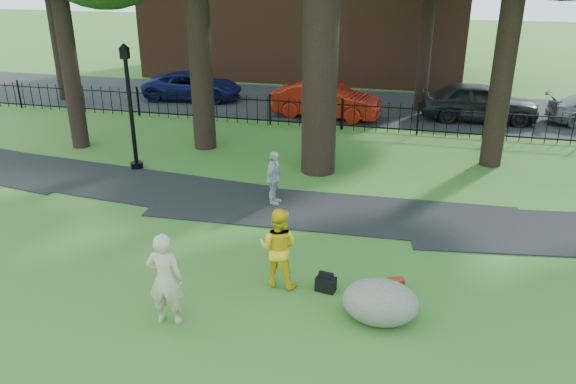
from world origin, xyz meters
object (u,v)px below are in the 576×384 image
(boulder, at_px, (380,299))
(red_sedan, at_px, (326,100))
(lamppost, at_px, (131,110))
(man, at_px, (278,248))
(woman, at_px, (165,279))

(boulder, xyz_separation_m, red_sedan, (-3.64, 14.45, 0.34))
(boulder, relative_size, lamppost, 0.36)
(man, distance_m, boulder, 2.36)
(boulder, bearing_deg, woman, -164.76)
(boulder, bearing_deg, lamppost, 142.64)
(man, height_order, red_sedan, man)
(woman, xyz_separation_m, red_sedan, (0.25, 15.51, -0.17))
(woman, height_order, man, woman)
(woman, relative_size, man, 1.07)
(woman, distance_m, lamppost, 8.95)
(man, bearing_deg, red_sedan, -78.76)
(boulder, relative_size, red_sedan, 0.31)
(man, relative_size, red_sedan, 0.38)
(woman, height_order, lamppost, lamppost)
(lamppost, distance_m, red_sedan, 9.41)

